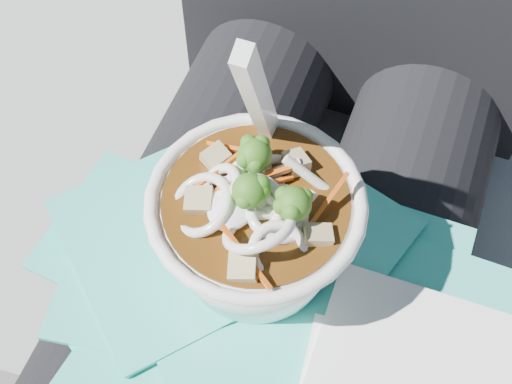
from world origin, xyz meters
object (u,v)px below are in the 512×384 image
(stone_ledge, at_px, (303,291))
(plastic_bag, at_px, (265,305))
(lap, at_px, (267,295))
(udon_bowl, at_px, (256,222))
(person_body, at_px, (303,192))

(stone_ledge, relative_size, plastic_bag, 2.87)
(stone_ledge, distance_m, lap, 0.34)
(lap, xyz_separation_m, plastic_bag, (0.01, -0.04, 0.08))
(stone_ledge, bearing_deg, plastic_bag, -86.32)
(udon_bowl, bearing_deg, lap, 67.28)
(stone_ledge, height_order, lap, lap)
(stone_ledge, xyz_separation_m, person_body, (0.00, -0.06, 0.33))
(lap, bearing_deg, person_body, 90.00)
(person_body, relative_size, udon_bowl, 5.14)
(stone_ledge, height_order, plastic_bag, plastic_bag)
(plastic_bag, xyz_separation_m, udon_bowl, (-0.02, 0.03, 0.06))
(lap, relative_size, udon_bowl, 2.45)
(person_body, height_order, udon_bowl, person_body)
(person_body, xyz_separation_m, udon_bowl, (-0.01, -0.10, 0.11))
(lap, xyz_separation_m, udon_bowl, (-0.01, -0.01, 0.14))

